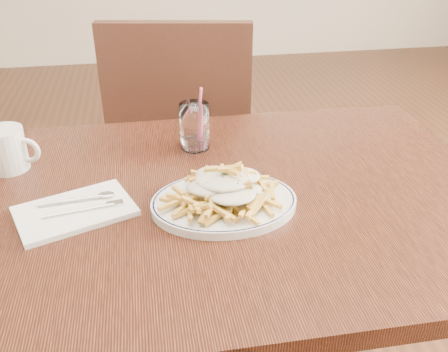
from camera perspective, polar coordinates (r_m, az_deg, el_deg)
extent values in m
cube|color=black|center=(1.03, -0.98, -2.97)|extent=(1.20, 0.80, 0.04)
cylinder|color=black|center=(1.58, -23.33, -9.26)|extent=(0.05, 0.05, 0.71)
cylinder|color=black|center=(1.67, 16.23, -5.58)|extent=(0.05, 0.05, 0.71)
cube|color=#321910|center=(1.84, -4.47, 2.76)|extent=(0.52, 0.52, 0.04)
cube|color=#321910|center=(1.54, -5.37, 8.21)|extent=(0.45, 0.12, 0.49)
cylinder|color=#321910|center=(2.11, 1.33, -0.68)|extent=(0.04, 0.04, 0.44)
cylinder|color=#321910|center=(2.14, -9.02, -0.68)|extent=(0.04, 0.04, 0.44)
cylinder|color=#321910|center=(1.79, 1.59, -6.89)|extent=(0.04, 0.04, 0.44)
cylinder|color=#321910|center=(1.82, -10.66, -6.79)|extent=(0.04, 0.04, 0.44)
torus|color=black|center=(0.97, 0.00, -2.86)|extent=(0.25, 0.25, 0.01)
ellipsoid|color=silver|center=(0.95, 0.00, -0.25)|extent=(0.19, 0.17, 0.02)
cube|color=white|center=(1.00, -16.67, -3.86)|extent=(0.25, 0.21, 0.01)
cylinder|color=white|center=(1.19, -3.39, 5.69)|extent=(0.07, 0.07, 0.11)
cylinder|color=white|center=(1.20, -3.33, 3.98)|extent=(0.06, 0.06, 0.03)
cylinder|color=#FF6189|center=(1.18, -2.92, 6.87)|extent=(0.02, 0.04, 0.15)
cylinder|color=white|center=(1.19, -23.64, 2.81)|extent=(0.09, 0.09, 0.10)
torus|color=white|center=(1.17, -21.56, 2.72)|extent=(0.06, 0.03, 0.06)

